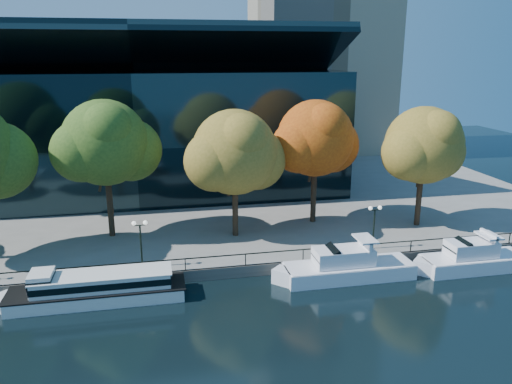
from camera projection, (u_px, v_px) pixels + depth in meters
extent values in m
plane|color=black|center=(189.00, 299.00, 37.95)|extent=(160.00, 160.00, 0.00)
cube|color=slate|center=(171.00, 179.00, 72.26)|extent=(90.00, 67.00, 1.00)
cube|color=#47443F|center=(186.00, 276.00, 40.70)|extent=(90.00, 0.25, 1.00)
cube|color=black|center=(185.00, 259.00, 40.49)|extent=(88.20, 0.08, 0.08)
cube|color=black|center=(185.00, 265.00, 40.63)|extent=(0.07, 0.07, 0.90)
cube|color=black|center=(138.00, 133.00, 65.23)|extent=(50.00, 24.00, 16.00)
cube|color=black|center=(132.00, 58.00, 58.90)|extent=(50.00, 17.14, 7.86)
cube|color=silver|center=(98.00, 295.00, 37.57)|extent=(12.77, 3.10, 1.00)
cube|color=black|center=(97.00, 289.00, 37.43)|extent=(13.02, 3.16, 0.11)
cube|color=silver|center=(7.00, 303.00, 36.35)|extent=(2.57, 2.57, 1.00)
cube|color=silver|center=(103.00, 281.00, 37.37)|extent=(9.96, 2.54, 1.09)
cube|color=black|center=(103.00, 280.00, 37.35)|extent=(10.09, 2.60, 0.50)
cube|color=silver|center=(102.00, 274.00, 37.21)|extent=(10.21, 2.67, 0.09)
cube|color=silver|center=(42.00, 283.00, 36.47)|extent=(1.64, 2.17, 1.64)
cube|color=black|center=(42.00, 280.00, 36.42)|extent=(1.69, 2.23, 0.64)
cube|color=white|center=(349.00, 271.00, 41.38)|extent=(10.76, 3.07, 1.23)
cube|color=white|center=(286.00, 277.00, 40.35)|extent=(2.35, 2.35, 1.23)
cube|color=white|center=(349.00, 264.00, 41.21)|extent=(10.54, 3.01, 0.08)
cube|color=white|center=(343.00, 256.00, 40.91)|extent=(4.84, 2.31, 1.33)
cube|color=black|center=(327.00, 256.00, 40.61)|extent=(2.12, 2.21, 1.68)
cube|color=white|center=(365.00, 243.00, 41.00)|extent=(0.26, 2.40, 0.82)
cube|color=white|center=(365.00, 239.00, 40.89)|extent=(1.43, 2.40, 0.15)
cube|color=white|center=(474.00, 263.00, 43.00)|extent=(9.16, 2.85, 1.22)
cube|color=white|center=(426.00, 267.00, 42.12)|extent=(2.24, 2.24, 1.22)
cube|color=white|center=(475.00, 256.00, 42.83)|extent=(8.97, 2.79, 0.08)
cube|color=white|center=(471.00, 249.00, 42.54)|extent=(4.12, 2.14, 1.32)
cube|color=black|center=(459.00, 248.00, 42.29)|extent=(1.86, 2.05, 1.54)
cube|color=white|center=(489.00, 237.00, 42.58)|extent=(0.25, 2.22, 0.81)
cube|color=white|center=(489.00, 235.00, 42.55)|extent=(1.42, 2.22, 0.15)
cylinder|color=black|center=(110.00, 199.00, 47.41)|extent=(0.56, 0.56, 7.29)
cylinder|color=black|center=(113.00, 169.00, 46.92)|extent=(1.17, 1.76, 3.65)
cylinder|color=black|center=(103.00, 174.00, 46.35)|extent=(1.07, 1.21, 3.26)
sphere|color=#2E4D18|center=(105.00, 143.00, 45.94)|extent=(7.98, 7.98, 7.98)
sphere|color=#2E4D18|center=(131.00, 150.00, 47.76)|extent=(5.99, 5.99, 5.99)
sphere|color=#2E4D18|center=(82.00, 151.00, 44.96)|extent=(5.59, 5.59, 5.59)
sphere|color=#2E4D18|center=(107.00, 130.00, 44.13)|extent=(4.79, 4.79, 4.79)
cylinder|color=black|center=(235.00, 203.00, 47.62)|extent=(0.56, 0.56, 6.55)
cylinder|color=black|center=(240.00, 176.00, 47.22)|extent=(1.08, 1.62, 3.29)
cylinder|color=black|center=(231.00, 180.00, 46.63)|extent=(1.00, 1.12, 2.94)
sphere|color=brown|center=(235.00, 152.00, 46.30)|extent=(8.00, 8.00, 8.00)
sphere|color=brown|center=(255.00, 159.00, 48.12)|extent=(6.00, 6.00, 6.00)
sphere|color=brown|center=(214.00, 161.00, 45.32)|extent=(5.60, 5.60, 5.60)
sphere|color=brown|center=(242.00, 140.00, 44.49)|extent=(4.80, 4.80, 4.80)
cylinder|color=black|center=(314.00, 189.00, 51.53)|extent=(0.56, 0.56, 7.05)
cylinder|color=black|center=(319.00, 162.00, 51.07)|extent=(1.14, 1.72, 3.53)
cylinder|color=black|center=(312.00, 166.00, 50.49)|extent=(1.05, 1.18, 3.16)
sphere|color=#902E0B|center=(315.00, 138.00, 50.11)|extent=(7.73, 7.73, 7.73)
sphere|color=#902E0B|center=(331.00, 145.00, 51.87)|extent=(5.79, 5.79, 5.79)
sphere|color=#902E0B|center=(299.00, 146.00, 49.16)|extent=(5.41, 5.41, 5.41)
sphere|color=#902E0B|center=(325.00, 127.00, 48.36)|extent=(4.64, 4.64, 4.64)
cylinder|color=black|center=(419.00, 194.00, 50.51)|extent=(0.56, 0.56, 6.64)
cylinder|color=black|center=(425.00, 168.00, 50.09)|extent=(1.09, 1.64, 3.33)
cylinder|color=black|center=(419.00, 172.00, 49.51)|extent=(1.01, 1.14, 2.98)
sphere|color=brown|center=(424.00, 145.00, 49.17)|extent=(7.67, 7.67, 7.67)
sphere|color=brown|center=(436.00, 152.00, 50.92)|extent=(5.75, 5.75, 5.75)
sphere|color=brown|center=(409.00, 153.00, 48.23)|extent=(5.37, 5.37, 5.37)
sphere|color=brown|center=(437.00, 134.00, 47.43)|extent=(4.60, 4.60, 4.60)
cylinder|color=black|center=(141.00, 247.00, 40.78)|extent=(0.14, 0.14, 3.60)
cube|color=black|center=(140.00, 225.00, 40.28)|extent=(0.90, 0.06, 0.06)
sphere|color=white|center=(134.00, 223.00, 40.14)|extent=(0.36, 0.36, 0.36)
sphere|color=white|center=(145.00, 223.00, 40.32)|extent=(0.36, 0.36, 0.36)
cylinder|color=black|center=(374.00, 230.00, 44.69)|extent=(0.14, 0.14, 3.60)
cube|color=black|center=(375.00, 210.00, 44.19)|extent=(0.90, 0.06, 0.06)
sphere|color=white|center=(370.00, 208.00, 44.05)|extent=(0.36, 0.36, 0.36)
sphere|color=white|center=(380.00, 208.00, 44.23)|extent=(0.36, 0.36, 0.36)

